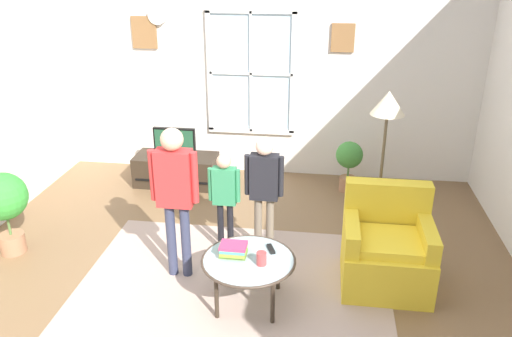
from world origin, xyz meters
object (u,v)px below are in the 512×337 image
coffee_table (249,262)px  remote_near_books (271,249)px  person_black_shirt (264,184)px  book_stack (233,250)px  television (175,141)px  floor_lamp (387,119)px  person_green_shirt (225,192)px  person_red_shirt (175,187)px  tv_stand (176,170)px  cup (261,258)px  armchair (386,250)px  potted_plant_by_window (349,160)px  potted_plant_corner (4,202)px

coffee_table → remote_near_books: (0.17, 0.17, 0.04)m
person_black_shirt → book_stack: bearing=-102.9°
television → floor_lamp: size_ratio=0.33×
coffee_table → person_green_shirt: size_ratio=0.76×
floor_lamp → book_stack: bearing=-139.5°
person_red_shirt → tv_stand: bearing=106.9°
television → cup: 2.73m
armchair → person_green_shirt: (-1.52, 0.33, 0.32)m
person_green_shirt → television: bearing=122.2°
tv_stand → remote_near_books: (1.45, -2.12, 0.25)m
person_green_shirt → floor_lamp: 1.67m
potted_plant_by_window → book_stack: bearing=-113.6°
potted_plant_corner → floor_lamp: (3.57, 0.65, 0.78)m
tv_stand → cup: cup is taller
coffee_table → person_red_shirt: 0.91m
remote_near_books → person_green_shirt: bearing=129.3°
person_red_shirt → person_green_shirt: size_ratio=1.38×
tv_stand → coffee_table: coffee_table is taller
television → potted_plant_by_window: bearing=2.6°
armchair → potted_plant_corner: 3.61m
television → remote_near_books: (1.45, -2.12, -0.14)m
person_black_shirt → floor_lamp: floor_lamp is taller
person_black_shirt → person_green_shirt: (-0.39, 0.03, -0.12)m
armchair → book_stack: (-1.30, -0.43, 0.16)m
book_stack → person_red_shirt: (-0.56, 0.28, 0.41)m
tv_stand → potted_plant_by_window: size_ratio=1.61×
book_stack → floor_lamp: floor_lamp is taller
tv_stand → remote_near_books: size_ratio=7.39×
armchair → tv_stand: bearing=143.5°
book_stack → person_red_shirt: size_ratio=0.16×
cup → tv_stand: bearing=120.8°
remote_near_books → floor_lamp: (0.96, 0.96, 0.89)m
television → potted_plant_corner: 2.15m
book_stack → person_green_shirt: 0.80m
person_red_shirt → cup: bearing=-25.6°
cup → potted_plant_by_window: (0.77, 2.44, -0.08)m
television → person_red_shirt: size_ratio=0.37×
person_black_shirt → person_green_shirt: bearing=175.7°
television → person_green_shirt: size_ratio=0.52×
coffee_table → potted_plant_by_window: bearing=69.6°
coffee_table → person_black_shirt: bearing=87.6°
armchair → book_stack: size_ratio=3.92×
person_black_shirt → person_red_shirt: bearing=-148.2°
potted_plant_by_window → floor_lamp: bearing=-79.1°
floor_lamp → potted_plant_corner: bearing=-169.7°
potted_plant_by_window → potted_plant_corner: potted_plant_corner is taller
person_green_shirt → floor_lamp: floor_lamp is taller
coffee_table → book_stack: book_stack is taller
coffee_table → remote_near_books: remote_near_books is taller
coffee_table → person_green_shirt: (-0.35, 0.80, 0.24)m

